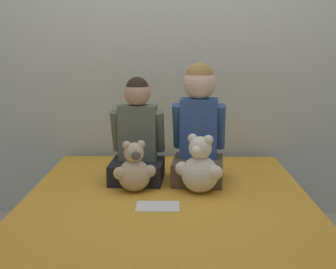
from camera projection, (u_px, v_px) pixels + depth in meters
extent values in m
cube|color=beige|center=(170.00, 37.00, 3.21)|extent=(8.00, 0.06, 2.50)
cube|color=brown|center=(167.00, 268.00, 2.39)|extent=(1.48, 1.95, 0.17)
cube|color=white|center=(167.00, 231.00, 2.35)|extent=(1.45, 1.91, 0.24)
cube|color=gold|center=(167.00, 205.00, 2.32)|extent=(1.47, 1.93, 0.03)
cube|color=black|center=(137.00, 171.00, 2.69)|extent=(0.31, 0.33, 0.11)
cube|color=#5B6656|center=(138.00, 132.00, 2.69)|extent=(0.22, 0.13, 0.32)
sphere|color=tan|center=(137.00, 93.00, 2.65)|extent=(0.15, 0.15, 0.15)
sphere|color=#2D2319|center=(137.00, 88.00, 2.64)|extent=(0.13, 0.13, 0.13)
cylinder|color=#5B6656|center=(116.00, 131.00, 2.70)|extent=(0.06, 0.14, 0.26)
cylinder|color=#5B6656|center=(159.00, 131.00, 2.68)|extent=(0.06, 0.14, 0.26)
cube|color=brown|center=(198.00, 170.00, 2.68)|extent=(0.31, 0.37, 0.13)
cube|color=#33518E|center=(199.00, 128.00, 2.68)|extent=(0.22, 0.15, 0.34)
sphere|color=beige|center=(199.00, 83.00, 2.63)|extent=(0.19, 0.19, 0.19)
sphere|color=#A37A42|center=(199.00, 77.00, 2.63)|extent=(0.16, 0.16, 0.16)
cylinder|color=#33518E|center=(178.00, 126.00, 2.70)|extent=(0.07, 0.15, 0.28)
cylinder|color=#33518E|center=(220.00, 127.00, 2.67)|extent=(0.07, 0.15, 0.28)
sphere|color=#D1B78E|center=(134.00, 175.00, 2.49)|extent=(0.17, 0.17, 0.17)
sphere|color=#D1B78E|center=(134.00, 153.00, 2.46)|extent=(0.11, 0.11, 0.11)
sphere|color=#4C4742|center=(136.00, 156.00, 2.42)|extent=(0.05, 0.05, 0.05)
sphere|color=#D1B78E|center=(127.00, 145.00, 2.45)|extent=(0.05, 0.05, 0.05)
sphere|color=#D1B78E|center=(141.00, 144.00, 2.47)|extent=(0.05, 0.05, 0.05)
sphere|color=#D1B78E|center=(119.00, 173.00, 2.45)|extent=(0.07, 0.07, 0.07)
sphere|color=#D1B78E|center=(150.00, 171.00, 2.49)|extent=(0.07, 0.07, 0.07)
sphere|color=silver|center=(200.00, 174.00, 2.47)|extent=(0.20, 0.20, 0.20)
sphere|color=silver|center=(200.00, 148.00, 2.44)|extent=(0.12, 0.12, 0.12)
sphere|color=white|center=(197.00, 151.00, 2.39)|extent=(0.06, 0.06, 0.06)
sphere|color=silver|center=(192.00, 138.00, 2.45)|extent=(0.05, 0.05, 0.05)
sphere|color=silver|center=(208.00, 140.00, 2.41)|extent=(0.05, 0.05, 0.05)
sphere|color=silver|center=(182.00, 169.00, 2.48)|extent=(0.07, 0.07, 0.07)
sphere|color=silver|center=(216.00, 173.00, 2.41)|extent=(0.07, 0.07, 0.07)
cube|color=white|center=(158.00, 206.00, 2.26)|extent=(0.21, 0.15, 0.00)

